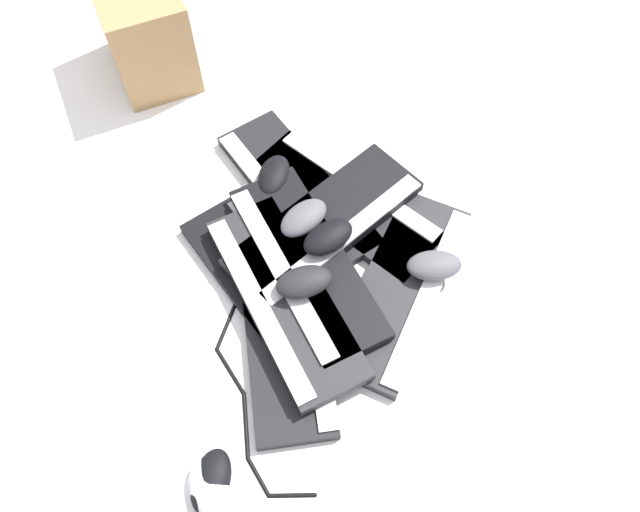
# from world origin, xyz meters

# --- Properties ---
(ground_plane) EXTENTS (3.20, 3.20, 0.00)m
(ground_plane) POSITION_xyz_m (0.00, 0.00, 0.00)
(ground_plane) COLOR white
(keyboard_0) EXTENTS (0.30, 0.46, 0.03)m
(keyboard_0) POSITION_xyz_m (0.15, 0.02, 0.01)
(keyboard_0) COLOR black
(keyboard_0) RESTS_ON ground
(keyboard_1) EXTENTS (0.20, 0.45, 0.03)m
(keyboard_1) POSITION_xyz_m (0.14, 0.12, 0.01)
(keyboard_1) COLOR black
(keyboard_1) RESTS_ON ground
(keyboard_2) EXTENTS (0.39, 0.44, 0.03)m
(keyboard_2) POSITION_xyz_m (-0.11, 0.09, 0.01)
(keyboard_2) COLOR #232326
(keyboard_2) RESTS_ON ground
(keyboard_3) EXTENTS (0.38, 0.45, 0.03)m
(keyboard_3) POSITION_xyz_m (-0.05, -0.14, 0.01)
(keyboard_3) COLOR black
(keyboard_3) RESTS_ON ground
(keyboard_4) EXTENTS (0.29, 0.46, 0.03)m
(keyboard_4) POSITION_xyz_m (0.04, -0.20, 0.01)
(keyboard_4) COLOR black
(keyboard_4) RESTS_ON ground
(keyboard_5) EXTENTS (0.24, 0.46, 0.03)m
(keyboard_5) POSITION_xyz_m (0.13, 0.07, 0.04)
(keyboard_5) COLOR #232326
(keyboard_5) RESTS_ON keyboard_1
(keyboard_6) EXTENTS (0.46, 0.34, 0.03)m
(keyboard_6) POSITION_xyz_m (0.01, -0.08, 0.04)
(keyboard_6) COLOR black
(keyboard_6) RESTS_ON keyboard_3
(keyboard_7) EXTENTS (0.24, 0.46, 0.03)m
(keyboard_7) POSITION_xyz_m (0.07, 0.01, 0.04)
(keyboard_7) COLOR black
(keyboard_7) RESTS_ON keyboard_0
(mouse_0) EXTENTS (0.11, 0.13, 0.04)m
(mouse_0) POSITION_xyz_m (0.09, -0.22, 0.05)
(mouse_0) COLOR black
(mouse_0) RESTS_ON keyboard_4
(mouse_1) EXTENTS (0.08, 0.12, 0.04)m
(mouse_1) POSITION_xyz_m (0.33, 0.38, 0.02)
(mouse_1) COLOR #B7B7BC
(mouse_1) RESTS_ON ground
(mouse_2) EXTENTS (0.11, 0.13, 0.04)m
(mouse_2) POSITION_xyz_m (0.33, 0.36, 0.02)
(mouse_2) COLOR black
(mouse_2) RESTS_ON ground
(mouse_3) EXTENTS (0.11, 0.07, 0.04)m
(mouse_3) POSITION_xyz_m (0.09, 0.06, 0.08)
(mouse_3) COLOR black
(mouse_3) RESTS_ON keyboard_5
(mouse_4) EXTENTS (0.12, 0.08, 0.04)m
(mouse_4) POSITION_xyz_m (-0.17, 0.08, 0.05)
(mouse_4) COLOR #4C4C51
(mouse_4) RESTS_ON keyboard_2
(mouse_5) EXTENTS (0.13, 0.10, 0.04)m
(mouse_5) POSITION_xyz_m (0.02, -0.02, 0.08)
(mouse_5) COLOR black
(mouse_5) RESTS_ON keyboard_7
(mouse_6) EXTENTS (0.13, 0.11, 0.04)m
(mouse_6) POSITION_xyz_m (0.05, -0.08, 0.08)
(mouse_6) COLOR #4C4C51
(mouse_6) RESTS_ON keyboard_6
(cable_0) EXTENTS (0.23, 0.72, 0.01)m
(cable_0) POSITION_xyz_m (0.18, 0.09, 0.00)
(cable_0) COLOR black
(cable_0) RESTS_ON ground
(cardboard_box) EXTENTS (0.22, 0.29, 0.24)m
(cardboard_box) POSITION_xyz_m (0.30, -0.67, 0.12)
(cardboard_box) COLOR #9E774C
(cardboard_box) RESTS_ON ground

